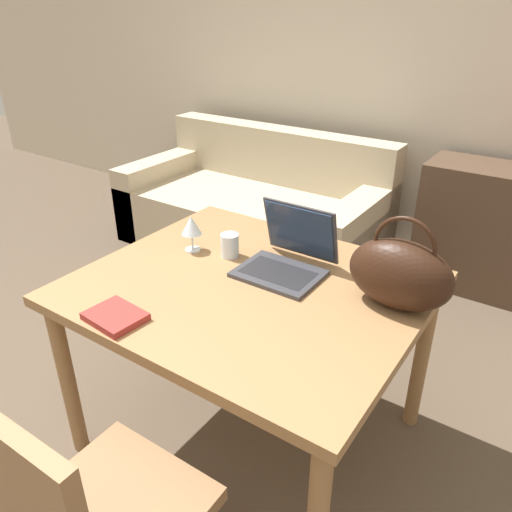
{
  "coord_description": "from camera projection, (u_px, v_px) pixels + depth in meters",
  "views": [
    {
      "loc": [
        0.99,
        -0.44,
        1.65
      ],
      "look_at": [
        0.12,
        0.84,
        0.86
      ],
      "focal_mm": 35.0,
      "sensor_mm": 36.0,
      "label": 1
    }
  ],
  "objects": [
    {
      "name": "wine_glass",
      "position": [
        191.0,
        226.0,
        1.99
      ],
      "size": [
        0.08,
        0.08,
        0.15
      ],
      "color": "silver",
      "rests_on": "dining_table"
    },
    {
      "name": "book",
      "position": [
        115.0,
        316.0,
        1.59
      ],
      "size": [
        0.19,
        0.16,
        0.02
      ],
      "rotation": [
        0.0,
        0.0,
        -0.09
      ],
      "color": "maroon",
      "rests_on": "dining_table"
    },
    {
      "name": "laptop",
      "position": [
        289.0,
        253.0,
        1.88
      ],
      "size": [
        0.31,
        0.31,
        0.24
      ],
      "color": "#38383D",
      "rests_on": "dining_table"
    },
    {
      "name": "dining_table",
      "position": [
        250.0,
        303.0,
        1.84
      ],
      "size": [
        1.2,
        1.03,
        0.74
      ],
      "color": "olive",
      "rests_on": "ground_plane"
    },
    {
      "name": "sideboard",
      "position": [
        496.0,
        232.0,
        3.04
      ],
      "size": [
        0.9,
        0.4,
        0.79
      ],
      "color": "#4C3828",
      "rests_on": "ground_plane"
    },
    {
      "name": "handbag",
      "position": [
        400.0,
        274.0,
        1.61
      ],
      "size": [
        0.35,
        0.18,
        0.32
      ],
      "color": "black",
      "rests_on": "dining_table"
    },
    {
      "name": "wall_back",
      "position": [
        431.0,
        54.0,
        3.14
      ],
      "size": [
        10.0,
        0.06,
        2.7
      ],
      "color": "beige",
      "rests_on": "ground_plane"
    },
    {
      "name": "couch",
      "position": [
        255.0,
        211.0,
        3.65
      ],
      "size": [
        1.86,
        0.94,
        0.82
      ],
      "color": "#C1B293",
      "rests_on": "ground_plane"
    },
    {
      "name": "drinking_glass",
      "position": [
        230.0,
        245.0,
        1.97
      ],
      "size": [
        0.07,
        0.07,
        0.09
      ],
      "color": "silver",
      "rests_on": "dining_table"
    }
  ]
}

